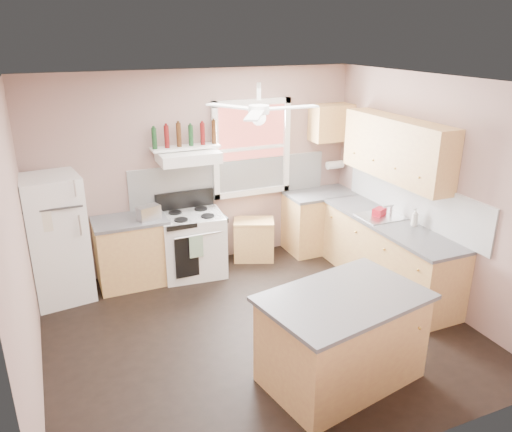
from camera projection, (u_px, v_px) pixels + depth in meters
name	position (u px, v px, depth m)	size (l,w,h in m)	color
floor	(258.00, 330.00, 5.60)	(4.50, 4.50, 0.00)	black
ceiling	(259.00, 83.00, 4.65)	(4.50, 4.50, 0.00)	white
wall_back	(200.00, 170.00, 6.87)	(4.50, 0.05, 2.70)	gray
wall_right	(432.00, 191.00, 5.97)	(0.05, 4.00, 2.70)	gray
wall_left	(16.00, 255.00, 4.28)	(0.05, 4.00, 2.70)	gray
backsplash_back	(232.00, 179.00, 7.06)	(2.90, 0.03, 0.55)	white
backsplash_right	(412.00, 198.00, 6.27)	(0.03, 2.60, 0.55)	white
window_view	(251.00, 148.00, 7.02)	(1.00, 0.02, 1.20)	maroon
window_frame	(252.00, 148.00, 7.00)	(1.16, 0.07, 1.36)	white
refrigerator	(56.00, 239.00, 6.02)	(0.67, 0.65, 1.58)	white
base_cabinet_left	(132.00, 253.00, 6.52)	(0.90, 0.60, 0.86)	tan
counter_left	(129.00, 220.00, 6.36)	(0.92, 0.62, 0.04)	#505053
toaster	(149.00, 213.00, 6.31)	(0.28, 0.16, 0.18)	silver
stove	(193.00, 244.00, 6.76)	(0.82, 0.64, 0.86)	white
range_hood	(188.00, 157.00, 6.45)	(0.78, 0.50, 0.14)	white
bottle_shelf	(185.00, 147.00, 6.52)	(0.90, 0.26, 0.03)	white
cart	(254.00, 240.00, 7.26)	(0.57, 0.38, 0.57)	tan
base_cabinet_corner	(319.00, 222.00, 7.56)	(1.00, 0.60, 0.86)	tan
base_cabinet_right	(388.00, 256.00, 6.43)	(0.60, 2.20, 0.86)	tan
counter_corner	(321.00, 194.00, 7.40)	(1.02, 0.62, 0.04)	#505053
counter_right	(390.00, 223.00, 6.27)	(0.62, 2.22, 0.04)	#505053
sink	(381.00, 217.00, 6.44)	(0.55, 0.45, 0.03)	silver
faucet	(391.00, 210.00, 6.47)	(0.03, 0.03, 0.14)	silver
upper_cabinet_right	(396.00, 149.00, 6.18)	(0.33, 1.80, 0.76)	tan
upper_cabinet_corner	(331.00, 123.00, 7.23)	(0.60, 0.33, 0.52)	tan
paper_towel	(335.00, 165.00, 7.53)	(0.12, 0.12, 0.26)	white
island	(341.00, 340.00, 4.68)	(1.40, 0.89, 0.86)	tan
island_top	(344.00, 298.00, 4.52)	(1.49, 0.97, 0.04)	#505053
ceiling_fan_hub	(259.00, 110.00, 4.74)	(0.20, 0.20, 0.08)	white
soap_bottle	(415.00, 217.00, 6.09)	(0.09, 0.09, 0.23)	silver
red_caddy	(379.00, 212.00, 6.45)	(0.18, 0.12, 0.10)	#A50E1B
wine_bottles	(185.00, 135.00, 6.47)	(0.86, 0.06, 0.31)	#143819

